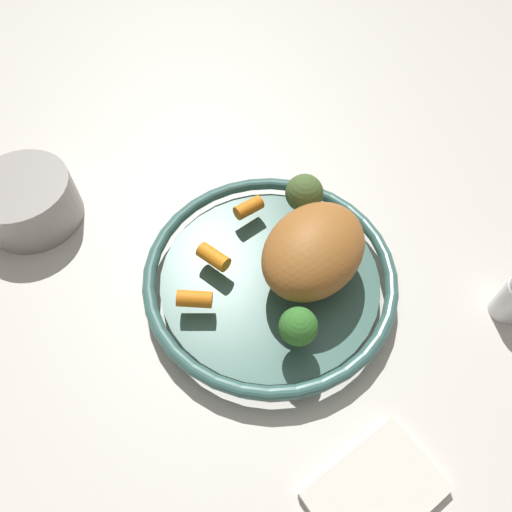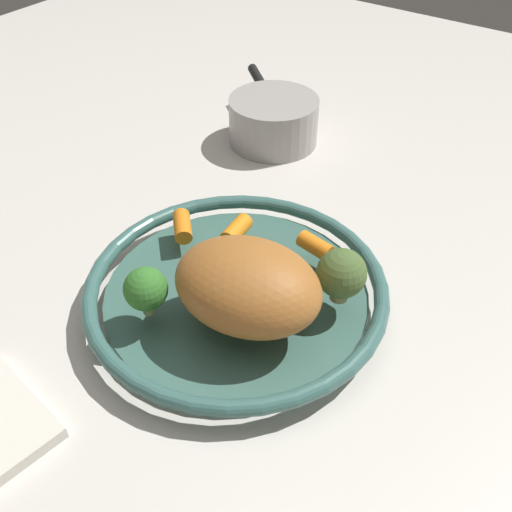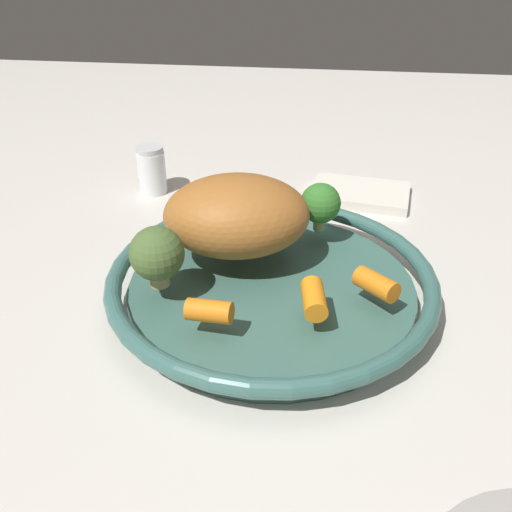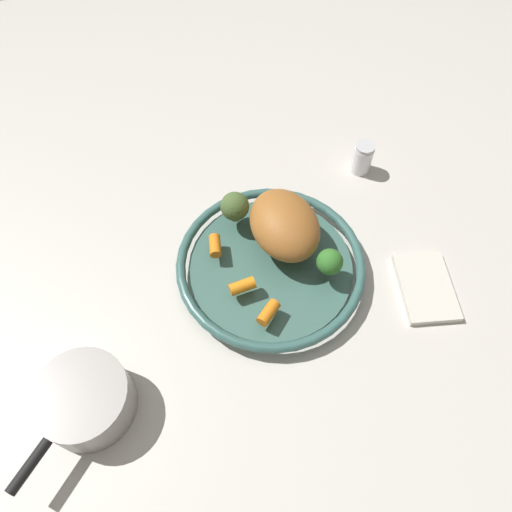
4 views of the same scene
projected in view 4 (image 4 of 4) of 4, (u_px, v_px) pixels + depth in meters
The scene contains 11 objects.
ground_plane at pixel (270, 271), 0.90m from camera, with size 2.11×2.11×0.00m, color beige.
serving_bowl at pixel (271, 266), 0.88m from camera, with size 0.35×0.35×0.04m.
roast_chicken_piece at pixel (285, 225), 0.85m from camera, with size 0.16×0.12×0.08m, color #A4622A.
baby_carrot_left at pixel (268, 313), 0.80m from camera, with size 0.02×0.02×0.04m, color orange.
baby_carrot_near_rim at pixel (215, 246), 0.87m from camera, with size 0.02×0.02×0.04m, color orange.
baby_carrot_right at pixel (242, 286), 0.82m from camera, with size 0.02×0.02×0.04m, color orange.
broccoli_floret_edge at pixel (330, 262), 0.82m from camera, with size 0.05×0.05×0.06m.
broccoli_floret_mid at pixel (235, 207), 0.88m from camera, with size 0.05×0.05×0.06m.
salt_shaker at pixel (362, 158), 1.00m from camera, with size 0.04×0.04×0.07m.
saucepan at pixel (85, 401), 0.73m from camera, with size 0.19×0.18×0.07m.
dish_towel at pixel (426, 287), 0.87m from camera, with size 0.14×0.09×0.01m, color silver.
Camera 4 is at (0.43, -0.13, 0.78)m, focal length 33.42 mm.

